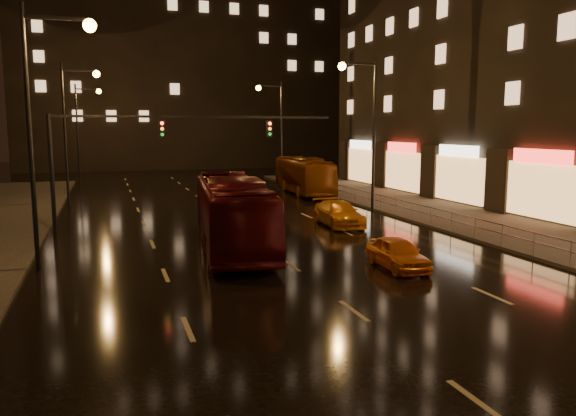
{
  "coord_description": "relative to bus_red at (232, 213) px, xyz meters",
  "views": [
    {
      "loc": [
        -6.97,
        -10.97,
        5.5
      ],
      "look_at": [
        -0.47,
        8.97,
        2.5
      ],
      "focal_mm": 35.0,
      "sensor_mm": 36.0,
      "label": 1
    }
  ],
  "objects": [
    {
      "name": "ground",
      "position": [
        1.5,
        5.88,
        -1.63
      ],
      "size": [
        140.0,
        140.0,
        0.0
      ],
      "primitive_type": "plane",
      "color": "black",
      "rests_on": "ground"
    },
    {
      "name": "sidewalk_right",
      "position": [
        15.0,
        0.88,
        -1.56
      ],
      "size": [
        7.0,
        70.0,
        0.15
      ],
      "primitive_type": "cube",
      "color": "#38332D",
      "rests_on": "ground"
    },
    {
      "name": "building_distant",
      "position": [
        5.5,
        57.88,
        16.37
      ],
      "size": [
        44.0,
        16.0,
        36.0
      ],
      "primitive_type": "cube",
      "color": "black",
      "rests_on": "ground"
    },
    {
      "name": "traffic_signal",
      "position": [
        -3.56,
        5.88,
        3.1
      ],
      "size": [
        15.31,
        0.32,
        6.2
      ],
      "color": "black",
      "rests_on": "ground"
    },
    {
      "name": "railing_right",
      "position": [
        11.7,
        3.88,
        -0.74
      ],
      "size": [
        0.05,
        56.0,
        1.0
      ],
      "color": "#99999E",
      "rests_on": "sidewalk_right"
    },
    {
      "name": "bus_red",
      "position": [
        0.0,
        0.0,
        0.0
      ],
      "size": [
        4.1,
        11.98,
        3.27
      ],
      "primitive_type": "imported",
      "rotation": [
        0.0,
        0.0,
        -0.12
      ],
      "color": "#4B0A0F",
      "rests_on": "ground"
    },
    {
      "name": "bus_curb",
      "position": [
        10.5,
        19.68,
        -0.12
      ],
      "size": [
        3.37,
        11.02,
        3.02
      ],
      "primitive_type": "imported",
      "rotation": [
        0.0,
        0.0,
        -0.08
      ],
      "color": "#853E0D",
      "rests_on": "ground"
    },
    {
      "name": "taxi_near",
      "position": [
        5.33,
        -5.89,
        -1.02
      ],
      "size": [
        1.6,
        3.66,
        1.23
      ],
      "primitive_type": "imported",
      "rotation": [
        0.0,
        0.0,
        -0.04
      ],
      "color": "orange",
      "rests_on": "ground"
    },
    {
      "name": "taxi_far",
      "position": [
        7.02,
        3.95,
        -0.95
      ],
      "size": [
        2.12,
        4.8,
        1.37
      ],
      "primitive_type": "imported",
      "rotation": [
        0.0,
        0.0,
        -0.04
      ],
      "color": "orange",
      "rests_on": "ground"
    }
  ]
}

